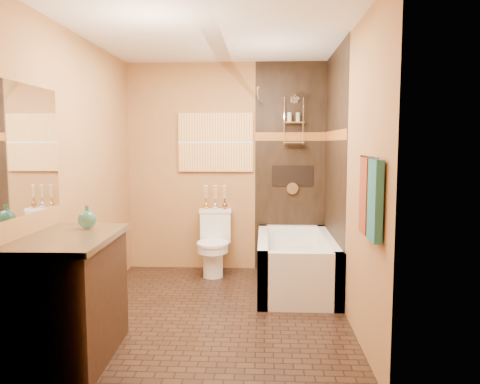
# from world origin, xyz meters

# --- Properties ---
(floor) EXTENTS (3.00, 3.00, 0.00)m
(floor) POSITION_xyz_m (0.00, 0.00, 0.00)
(floor) COLOR black
(floor) RESTS_ON ground
(wall_left) EXTENTS (0.02, 3.00, 2.50)m
(wall_left) POSITION_xyz_m (-1.20, 0.00, 1.25)
(wall_left) COLOR #AC7942
(wall_left) RESTS_ON floor
(wall_right) EXTENTS (0.02, 3.00, 2.50)m
(wall_right) POSITION_xyz_m (1.20, 0.00, 1.25)
(wall_right) COLOR #AC7942
(wall_right) RESTS_ON floor
(wall_back) EXTENTS (2.40, 0.02, 2.50)m
(wall_back) POSITION_xyz_m (0.00, 1.50, 1.25)
(wall_back) COLOR #AC7942
(wall_back) RESTS_ON floor
(wall_front) EXTENTS (2.40, 0.02, 2.50)m
(wall_front) POSITION_xyz_m (0.00, -1.50, 1.25)
(wall_front) COLOR #AC7942
(wall_front) RESTS_ON floor
(ceiling) EXTENTS (3.00, 3.00, 0.00)m
(ceiling) POSITION_xyz_m (0.00, 0.00, 2.50)
(ceiling) COLOR silver
(ceiling) RESTS_ON wall_back
(alcove_tile_back) EXTENTS (0.85, 0.01, 2.50)m
(alcove_tile_back) POSITION_xyz_m (0.78, 1.49, 1.25)
(alcove_tile_back) COLOR black
(alcove_tile_back) RESTS_ON wall_back
(alcove_tile_right) EXTENTS (0.01, 1.50, 2.50)m
(alcove_tile_right) POSITION_xyz_m (1.19, 0.75, 1.25)
(alcove_tile_right) COLOR black
(alcove_tile_right) RESTS_ON wall_right
(mosaic_band_back) EXTENTS (0.85, 0.01, 0.10)m
(mosaic_band_back) POSITION_xyz_m (0.78, 1.48, 1.62)
(mosaic_band_back) COLOR brown
(mosaic_band_back) RESTS_ON alcove_tile_back
(mosaic_band_right) EXTENTS (0.01, 1.50, 0.10)m
(mosaic_band_right) POSITION_xyz_m (1.18, 0.75, 1.62)
(mosaic_band_right) COLOR brown
(mosaic_band_right) RESTS_ON alcove_tile_right
(alcove_niche) EXTENTS (0.50, 0.01, 0.25)m
(alcove_niche) POSITION_xyz_m (0.80, 1.48, 1.15)
(alcove_niche) COLOR black
(alcove_niche) RESTS_ON alcove_tile_back
(shower_fixtures) EXTENTS (0.24, 0.33, 1.16)m
(shower_fixtures) POSITION_xyz_m (0.80, 1.38, 1.67)
(shower_fixtures) COLOR silver
(shower_fixtures) RESTS_ON floor
(curtain_rod) EXTENTS (0.03, 1.55, 0.03)m
(curtain_rod) POSITION_xyz_m (0.40, 0.75, 2.02)
(curtain_rod) COLOR silver
(curtain_rod) RESTS_ON wall_back
(towel_bar) EXTENTS (0.02, 0.55, 0.02)m
(towel_bar) POSITION_xyz_m (1.15, -1.05, 1.45)
(towel_bar) COLOR silver
(towel_bar) RESTS_ON wall_right
(towel_teal) EXTENTS (0.05, 0.22, 0.52)m
(towel_teal) POSITION_xyz_m (1.16, -1.18, 1.18)
(towel_teal) COLOR #20626C
(towel_teal) RESTS_ON towel_bar
(towel_rust) EXTENTS (0.05, 0.22, 0.52)m
(towel_rust) POSITION_xyz_m (1.16, -0.92, 1.18)
(towel_rust) COLOR maroon
(towel_rust) RESTS_ON towel_bar
(sunset_painting) EXTENTS (0.90, 0.04, 0.70)m
(sunset_painting) POSITION_xyz_m (-0.13, 1.48, 1.55)
(sunset_painting) COLOR orange
(sunset_painting) RESTS_ON wall_back
(vanity_mirror) EXTENTS (0.01, 1.00, 0.90)m
(vanity_mirror) POSITION_xyz_m (-1.19, -1.00, 1.50)
(vanity_mirror) COLOR white
(vanity_mirror) RESTS_ON wall_left
(bathtub) EXTENTS (0.80, 1.50, 0.55)m
(bathtub) POSITION_xyz_m (0.80, 0.75, 0.22)
(bathtub) COLOR white
(bathtub) RESTS_ON floor
(toilet) EXTENTS (0.39, 0.58, 0.75)m
(toilet) POSITION_xyz_m (-0.13, 1.22, 0.38)
(toilet) COLOR white
(toilet) RESTS_ON floor
(vanity) EXTENTS (0.66, 1.04, 0.90)m
(vanity) POSITION_xyz_m (-0.92, -1.00, 0.45)
(vanity) COLOR black
(vanity) RESTS_ON floor
(teal_bottle) EXTENTS (0.18, 0.18, 0.22)m
(teal_bottle) POSITION_xyz_m (-0.87, -0.73, 0.99)
(teal_bottle) COLOR #277566
(teal_bottle) RESTS_ON vanity
(bud_vases) EXTENTS (0.28, 0.06, 0.28)m
(bud_vases) POSITION_xyz_m (-0.13, 1.39, 0.90)
(bud_vases) COLOR gold
(bud_vases) RESTS_ON toilet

